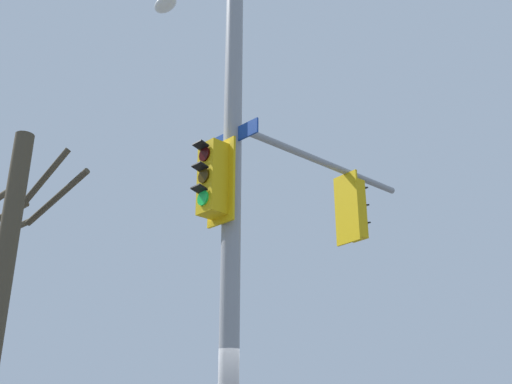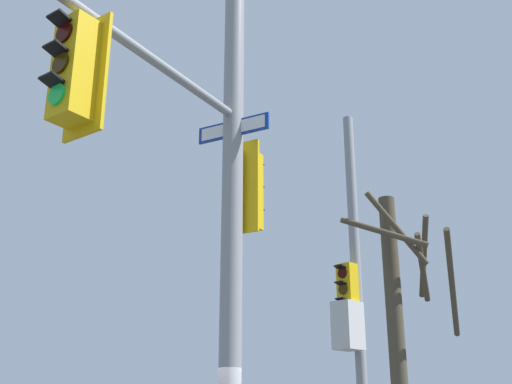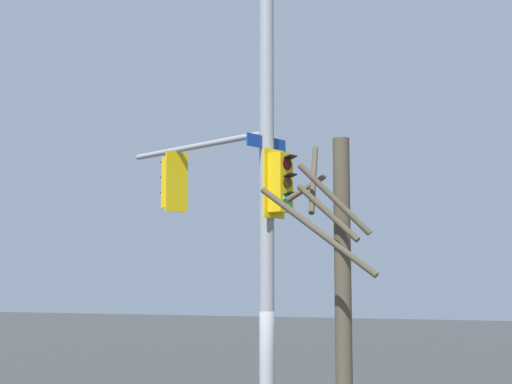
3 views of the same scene
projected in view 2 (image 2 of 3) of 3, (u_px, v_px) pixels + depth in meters
main_signal_pole_assembly at (222, 142)px, 8.14m from camera, size 4.31×4.27×10.00m
secondary_pole_assembly at (353, 306)px, 13.11m from camera, size 0.78×0.72×8.48m
bare_tree_behind_pole at (402, 350)px, 9.26m from camera, size 1.76×1.89×5.23m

